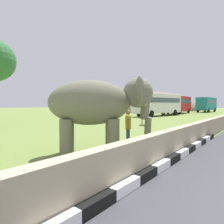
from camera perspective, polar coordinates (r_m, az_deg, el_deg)
name	(u,v)px	position (r m, az deg, el deg)	size (l,w,h in m)	color
striped_curb	(137,181)	(4.79, 7.29, -19.53)	(16.20, 0.20, 0.24)	white
barrier_parapet	(165,146)	(6.82, 15.55, -9.60)	(28.00, 0.36, 1.00)	tan
elephant	(99,104)	(7.36, -3.76, 2.41)	(3.84, 3.83, 2.92)	#6F6E59
person_handler	(128,126)	(8.58, 4.77, -4.20)	(0.56, 0.47, 1.66)	navy
bus_white	(158,103)	(32.15, 13.40, 2.58)	(10.33, 4.28, 3.50)	silver
bus_red	(179,103)	(41.66, 19.17, 2.44)	(9.67, 2.95, 3.50)	#B21E1E
bus_teal	(207,104)	(52.29, 26.23, 2.27)	(8.47, 2.97, 3.50)	teal
cow_near	(144,116)	(17.76, 9.46, -1.04)	(1.81, 1.38, 1.23)	beige
hill_east	(152,110)	(66.25, 11.85, 0.62)	(37.68, 30.15, 12.11)	#796859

